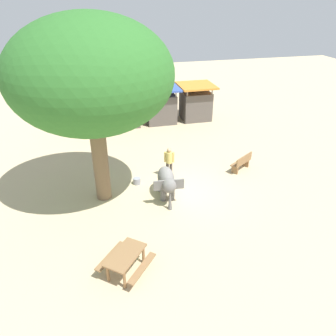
{
  "coord_description": "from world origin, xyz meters",
  "views": [
    {
      "loc": [
        -3.67,
        -12.45,
        8.38
      ],
      "look_at": [
        -0.36,
        0.93,
        0.8
      ],
      "focal_mm": 34.8,
      "sensor_mm": 36.0,
      "label": 1
    }
  ],
  "objects_px": {
    "elephant": "(167,181)",
    "shade_tree_main": "(91,77)",
    "wooden_bench": "(242,162)",
    "market_stall_white": "(85,112)",
    "market_stall_orange": "(196,104)",
    "picnic_table_near": "(126,259)",
    "person_handler": "(169,160)",
    "market_stall_red": "(124,109)",
    "market_stall_blue": "(160,106)",
    "feed_bucket": "(137,181)"
  },
  "relations": [
    {
      "from": "elephant",
      "to": "wooden_bench",
      "type": "xyz_separation_m",
      "value": [
        4.42,
        1.54,
        -0.4
      ]
    },
    {
      "from": "shade_tree_main",
      "to": "market_stall_orange",
      "type": "xyz_separation_m",
      "value": [
        7.25,
        8.83,
        -4.33
      ]
    },
    {
      "from": "wooden_bench",
      "to": "market_stall_blue",
      "type": "distance_m",
      "value": 8.44
    },
    {
      "from": "wooden_bench",
      "to": "market_stall_orange",
      "type": "height_order",
      "value": "market_stall_orange"
    },
    {
      "from": "market_stall_orange",
      "to": "market_stall_red",
      "type": "bearing_deg",
      "value": 180.0
    },
    {
      "from": "person_handler",
      "to": "shade_tree_main",
      "type": "height_order",
      "value": "shade_tree_main"
    },
    {
      "from": "picnic_table_near",
      "to": "market_stall_white",
      "type": "distance_m",
      "value": 13.64
    },
    {
      "from": "shade_tree_main",
      "to": "market_stall_red",
      "type": "distance_m",
      "value": 10.05
    },
    {
      "from": "wooden_bench",
      "to": "market_stall_red",
      "type": "distance_m",
      "value": 9.55
    },
    {
      "from": "person_handler",
      "to": "market_stall_red",
      "type": "xyz_separation_m",
      "value": [
        -1.28,
        7.79,
        0.19
      ]
    },
    {
      "from": "elephant",
      "to": "market_stall_red",
      "type": "distance_m",
      "value": 9.59
    },
    {
      "from": "shade_tree_main",
      "to": "feed_bucket",
      "type": "relative_size",
      "value": 21.64
    },
    {
      "from": "elephant",
      "to": "shade_tree_main",
      "type": "relative_size",
      "value": 0.25
    },
    {
      "from": "shade_tree_main",
      "to": "person_handler",
      "type": "bearing_deg",
      "value": 17.35
    },
    {
      "from": "wooden_bench",
      "to": "picnic_table_near",
      "type": "distance_m",
      "value": 8.8
    },
    {
      "from": "market_stall_orange",
      "to": "feed_bucket",
      "type": "distance_m",
      "value": 9.88
    },
    {
      "from": "person_handler",
      "to": "elephant",
      "type": "bearing_deg",
      "value": 1.58
    },
    {
      "from": "picnic_table_near",
      "to": "market_stall_white",
      "type": "xyz_separation_m",
      "value": [
        -0.95,
        13.6,
        0.55
      ]
    },
    {
      "from": "market_stall_red",
      "to": "market_stall_orange",
      "type": "height_order",
      "value": "same"
    },
    {
      "from": "picnic_table_near",
      "to": "market_stall_red",
      "type": "relative_size",
      "value": 0.83
    },
    {
      "from": "market_stall_white",
      "to": "elephant",
      "type": "bearing_deg",
      "value": -70.85
    },
    {
      "from": "picnic_table_near",
      "to": "market_stall_orange",
      "type": "relative_size",
      "value": 0.83
    },
    {
      "from": "wooden_bench",
      "to": "feed_bucket",
      "type": "bearing_deg",
      "value": 147.46
    },
    {
      "from": "elephant",
      "to": "feed_bucket",
      "type": "distance_m",
      "value": 2.0
    },
    {
      "from": "market_stall_red",
      "to": "feed_bucket",
      "type": "distance_m",
      "value": 8.14
    },
    {
      "from": "market_stall_blue",
      "to": "feed_bucket",
      "type": "xyz_separation_m",
      "value": [
        -3.01,
        -8.07,
        -0.98
      ]
    },
    {
      "from": "person_handler",
      "to": "market_stall_blue",
      "type": "bearing_deg",
      "value": -170.43
    },
    {
      "from": "elephant",
      "to": "market_stall_orange",
      "type": "relative_size",
      "value": 0.78
    },
    {
      "from": "market_stall_white",
      "to": "picnic_table_near",
      "type": "bearing_deg",
      "value": -86.02
    },
    {
      "from": "picnic_table_near",
      "to": "wooden_bench",
      "type": "bearing_deg",
      "value": 169.39
    },
    {
      "from": "wooden_bench",
      "to": "shade_tree_main",
      "type": "bearing_deg",
      "value": 153.35
    },
    {
      "from": "market_stall_red",
      "to": "feed_bucket",
      "type": "xyz_separation_m",
      "value": [
        -0.41,
        -8.07,
        -0.98
      ]
    },
    {
      "from": "market_stall_red",
      "to": "feed_bucket",
      "type": "height_order",
      "value": "market_stall_red"
    },
    {
      "from": "person_handler",
      "to": "market_stall_red",
      "type": "bearing_deg",
      "value": -151.47
    },
    {
      "from": "market_stall_white",
      "to": "market_stall_orange",
      "type": "xyz_separation_m",
      "value": [
        7.8,
        0.0,
        0.0
      ]
    },
    {
      "from": "market_stall_orange",
      "to": "wooden_bench",
      "type": "bearing_deg",
      "value": -90.42
    },
    {
      "from": "market_stall_red",
      "to": "shade_tree_main",
      "type": "bearing_deg",
      "value": -103.1
    },
    {
      "from": "market_stall_white",
      "to": "market_stall_red",
      "type": "xyz_separation_m",
      "value": [
        2.6,
        0.0,
        0.0
      ]
    },
    {
      "from": "person_handler",
      "to": "shade_tree_main",
      "type": "bearing_deg",
      "value": -53.47
    },
    {
      "from": "feed_bucket",
      "to": "market_stall_red",
      "type": "bearing_deg",
      "value": 87.08
    },
    {
      "from": "elephant",
      "to": "picnic_table_near",
      "type": "xyz_separation_m",
      "value": [
        -2.37,
        -4.04,
        -0.29
      ]
    },
    {
      "from": "market_stall_white",
      "to": "shade_tree_main",
      "type": "bearing_deg",
      "value": -86.46
    },
    {
      "from": "market_stall_white",
      "to": "market_stall_red",
      "type": "height_order",
      "value": "same"
    },
    {
      "from": "wooden_bench",
      "to": "picnic_table_near",
      "type": "relative_size",
      "value": 0.66
    },
    {
      "from": "wooden_bench",
      "to": "market_stall_white",
      "type": "xyz_separation_m",
      "value": [
        -7.74,
        8.02,
        0.67
      ]
    },
    {
      "from": "elephant",
      "to": "shade_tree_main",
      "type": "bearing_deg",
      "value": -100.19
    },
    {
      "from": "market_stall_red",
      "to": "market_stall_blue",
      "type": "bearing_deg",
      "value": 0.0
    },
    {
      "from": "person_handler",
      "to": "picnic_table_near",
      "type": "height_order",
      "value": "person_handler"
    },
    {
      "from": "picnic_table_near",
      "to": "elephant",
      "type": "bearing_deg",
      "value": -170.48
    },
    {
      "from": "wooden_bench",
      "to": "market_stall_white",
      "type": "relative_size",
      "value": 0.55
    }
  ]
}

